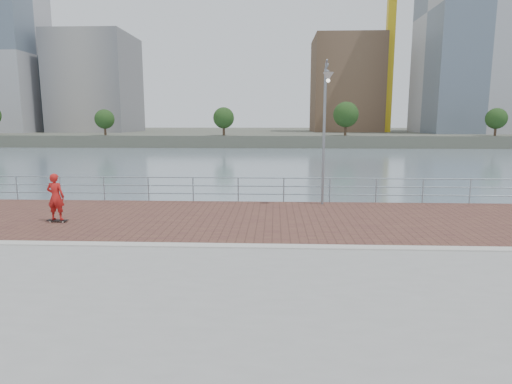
{
  "coord_description": "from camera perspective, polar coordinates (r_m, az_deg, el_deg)",
  "views": [
    {
      "loc": [
        0.62,
        -11.99,
        3.66
      ],
      "look_at": [
        0.0,
        2.0,
        1.3
      ],
      "focal_mm": 30.0,
      "sensor_mm": 36.0,
      "label": 1
    }
  ],
  "objects": [
    {
      "name": "curb",
      "position": [
        12.54,
        -0.41,
        -7.26
      ],
      "size": [
        40.0,
        0.4,
        0.06
      ],
      "primitive_type": "cube",
      "color": "#B7B5AD",
      "rests_on": "seawall"
    },
    {
      "name": "shoreline_trees",
      "position": [
        91.65,
        16.62,
        9.67
      ],
      "size": [
        170.03,
        5.14,
        6.85
      ],
      "color": "#473323",
      "rests_on": "far_shore"
    },
    {
      "name": "tower_crane",
      "position": [
        122.71,
        16.4,
        23.28
      ],
      "size": [
        47.0,
        2.0,
        50.7
      ],
      "color": "gold",
      "rests_on": "far_shore"
    },
    {
      "name": "guardrail",
      "position": [
        19.23,
        0.66,
        0.69
      ],
      "size": [
        39.06,
        0.06,
        1.13
      ],
      "color": "#8C9EA8",
      "rests_on": "brick_lane"
    },
    {
      "name": "water",
      "position": [
        13.27,
        -0.4,
        -15.68
      ],
      "size": [
        400.0,
        400.0,
        0.0
      ],
      "primitive_type": "plane",
      "color": "slate",
      "rests_on": "ground"
    },
    {
      "name": "street_lamp",
      "position": [
        18.19,
        9.3,
        10.95
      ],
      "size": [
        0.42,
        1.23,
        5.82
      ],
      "color": "gray",
      "rests_on": "brick_lane"
    },
    {
      "name": "skateboard",
      "position": [
        17.05,
        -24.95,
        -3.44
      ],
      "size": [
        0.74,
        0.21,
        0.08
      ],
      "rotation": [
        0.0,
        0.0,
        -0.03
      ],
      "color": "black",
      "rests_on": "brick_lane"
    },
    {
      "name": "skyline",
      "position": [
        121.09,
        17.08,
        18.22
      ],
      "size": [
        233.0,
        41.0,
        57.52
      ],
      "color": "#ADA38E",
      "rests_on": "far_shore"
    },
    {
      "name": "skateboarder",
      "position": [
        16.89,
        -25.16,
        -0.58
      ],
      "size": [
        0.63,
        0.42,
        1.69
      ],
      "primitive_type": "imported",
      "rotation": [
        0.0,
        0.0,
        3.11
      ],
      "color": "red",
      "rests_on": "skateboard"
    },
    {
      "name": "seawall",
      "position": [
        8.42,
        -2.3,
        -24.04
      ],
      "size": [
        40.0,
        24.0,
        2.0
      ],
      "primitive_type": "cube",
      "color": "gray",
      "rests_on": "ground"
    },
    {
      "name": "brick_lane",
      "position": [
        16.02,
        0.25,
        -3.6
      ],
      "size": [
        40.0,
        6.8,
        0.02
      ],
      "primitive_type": "cube",
      "color": "brown",
      "rests_on": "seawall"
    },
    {
      "name": "far_shore",
      "position": [
        134.56,
        2.29,
        7.69
      ],
      "size": [
        320.0,
        95.0,
        2.5
      ],
      "primitive_type": "cube",
      "color": "#4C5142",
      "rests_on": "ground"
    }
  ]
}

